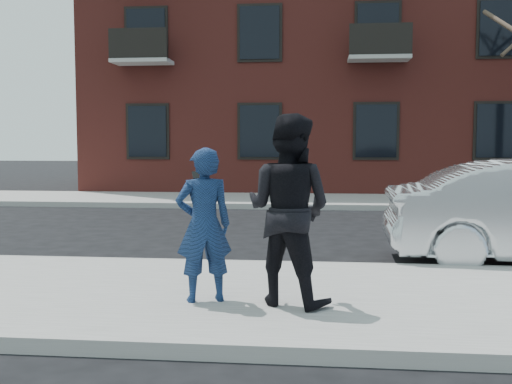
# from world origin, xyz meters

# --- Properties ---
(ground) EXTENTS (100.00, 100.00, 0.00)m
(ground) POSITION_xyz_m (0.00, 0.00, 0.00)
(ground) COLOR black
(ground) RESTS_ON ground
(near_sidewalk) EXTENTS (50.00, 3.50, 0.15)m
(near_sidewalk) POSITION_xyz_m (0.00, -0.25, 0.07)
(near_sidewalk) COLOR gray
(near_sidewalk) RESTS_ON ground
(near_curb) EXTENTS (50.00, 0.10, 0.15)m
(near_curb) POSITION_xyz_m (0.00, 1.55, 0.07)
(near_curb) COLOR #999691
(near_curb) RESTS_ON ground
(far_sidewalk) EXTENTS (50.00, 3.50, 0.15)m
(far_sidewalk) POSITION_xyz_m (0.00, 11.25, 0.07)
(far_sidewalk) COLOR gray
(far_sidewalk) RESTS_ON ground
(far_curb) EXTENTS (50.00, 0.10, 0.15)m
(far_curb) POSITION_xyz_m (0.00, 9.45, 0.07)
(far_curb) COLOR #999691
(far_curb) RESTS_ON ground
(apartment_building) EXTENTS (24.30, 10.30, 12.30)m
(apartment_building) POSITION_xyz_m (2.00, 18.00, 6.16)
(apartment_building) COLOR maroon
(apartment_building) RESTS_ON ground
(man_hoodie) EXTENTS (0.69, 0.57, 1.64)m
(man_hoodie) POSITION_xyz_m (-2.97, -0.64, 0.97)
(man_hoodie) COLOR navy
(man_hoodie) RESTS_ON near_sidewalk
(man_peacoat) EXTENTS (1.18, 1.07, 1.98)m
(man_peacoat) POSITION_xyz_m (-2.07, -0.63, 1.14)
(man_peacoat) COLOR black
(man_peacoat) RESTS_ON near_sidewalk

